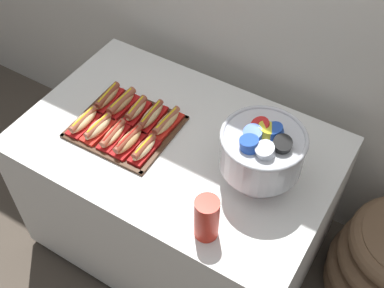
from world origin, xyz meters
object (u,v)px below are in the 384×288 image
object	(u,v)px
hot_dog_0	(84,122)
hot_dog_3	(128,142)
buffet_table	(179,194)
punch_bowl	(262,150)
hot_dog_1	(98,128)
hot_dog_7	(136,110)
cup_stack	(207,218)
hot_dog_2	(113,135)
serving_tray	(126,127)
hot_dog_4	(144,149)
hot_dog_6	(122,103)
hot_dog_8	(151,116)
hot_dog_5	(108,98)
hot_dog_9	(166,123)

from	to	relation	value
hot_dog_0	hot_dog_3	world-z (taller)	hot_dog_3
buffet_table	punch_bowl	world-z (taller)	punch_bowl
hot_dog_1	hot_dog_7	bearing A→B (deg)	66.89
buffet_table	cup_stack	xyz separation A→B (m)	(0.32, -0.31, 0.46)
hot_dog_2	hot_dog_3	xyz separation A→B (m)	(0.07, 0.00, 0.00)
serving_tray	hot_dog_7	size ratio (longest dim) A/B	2.57
hot_dog_4	hot_dog_6	distance (m)	0.28
buffet_table	hot_dog_2	distance (m)	0.47
serving_tray	hot_dog_7	bearing A→B (deg)	91.33
hot_dog_8	punch_bowl	bearing A→B (deg)	-4.87
hot_dog_3	hot_dog_7	world-z (taller)	hot_dog_3
hot_dog_6	hot_dog_2	bearing A→B (deg)	-64.22
hot_dog_3	hot_dog_4	xyz separation A→B (m)	(0.07, 0.00, -0.00)
hot_dog_8	hot_dog_2	bearing A→B (deg)	-113.11
hot_dog_7	hot_dog_5	bearing A→B (deg)	-178.67
hot_dog_0	hot_dog_3	xyz separation A→B (m)	(0.22, 0.01, 0.00)
punch_bowl	hot_dog_3	bearing A→B (deg)	-166.83
buffet_table	serving_tray	distance (m)	0.43
buffet_table	hot_dog_8	size ratio (longest dim) A/B	6.98
hot_dog_9	buffet_table	bearing A→B (deg)	-25.83
hot_dog_9	cup_stack	world-z (taller)	cup_stack
buffet_table	hot_dog_1	size ratio (longest dim) A/B	7.69
hot_dog_9	punch_bowl	bearing A→B (deg)	-5.91
hot_dog_3	hot_dog_8	bearing A→B (deg)	91.33
hot_dog_3	hot_dog_5	xyz separation A→B (m)	(-0.23, 0.16, -0.00)
hot_dog_4	punch_bowl	world-z (taller)	punch_bowl
hot_dog_4	hot_dog_6	xyz separation A→B (m)	(-0.23, 0.16, 0.00)
hot_dog_2	hot_dog_6	size ratio (longest dim) A/B	0.94
hot_dog_2	hot_dog_5	xyz separation A→B (m)	(-0.15, 0.16, 0.00)
hot_dog_4	hot_dog_8	xyz separation A→B (m)	(-0.08, 0.16, 0.00)
buffet_table	hot_dog_3	bearing A→B (deg)	-138.32
hot_dog_8	hot_dog_5	bearing A→B (deg)	-178.67
hot_dog_1	hot_dog_4	world-z (taller)	same
hot_dog_0	hot_dog_2	world-z (taller)	hot_dog_0
hot_dog_0	hot_dog_4	world-z (taller)	same
serving_tray	hot_dog_1	distance (m)	0.12
buffet_table	hot_dog_0	distance (m)	0.56
hot_dog_4	hot_dog_5	size ratio (longest dim) A/B	0.83
serving_tray	hot_dog_5	distance (m)	0.17
hot_dog_0	hot_dog_7	bearing A→B (deg)	49.06
buffet_table	hot_dog_2	xyz separation A→B (m)	(-0.22, -0.13, 0.40)
hot_dog_5	hot_dog_6	world-z (taller)	hot_dog_6
hot_dog_3	hot_dog_4	bearing A→B (deg)	1.33
hot_dog_3	hot_dog_9	xyz separation A→B (m)	(0.07, 0.17, -0.00)
buffet_table	hot_dog_6	distance (m)	0.50
hot_dog_4	hot_dog_3	bearing A→B (deg)	-178.67
hot_dog_6	hot_dog_9	size ratio (longest dim) A/B	0.99
hot_dog_7	hot_dog_9	world-z (taller)	same
hot_dog_0	cup_stack	size ratio (longest dim) A/B	0.92
hot_dog_9	serving_tray	bearing A→B (deg)	-149.86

